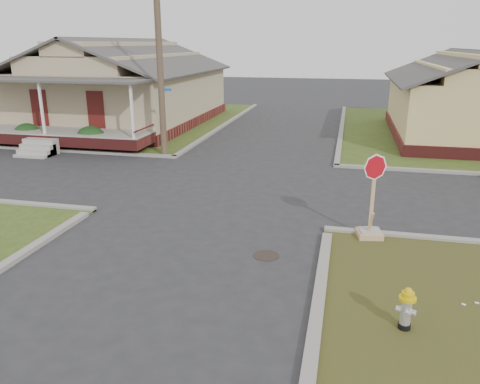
# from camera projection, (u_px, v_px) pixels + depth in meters

# --- Properties ---
(ground) EXTENTS (120.00, 120.00, 0.00)m
(ground) POSITION_uv_depth(u_px,v_px,m) (188.00, 240.00, 12.38)
(ground) COLOR #29292C
(ground) RESTS_ON ground
(verge_far_left) EXTENTS (19.00, 19.00, 0.05)m
(verge_far_left) POSITION_uv_depth(u_px,v_px,m) (93.00, 119.00, 31.86)
(verge_far_left) COLOR #344D1B
(verge_far_left) RESTS_ON ground
(curbs) EXTENTS (80.00, 40.00, 0.12)m
(curbs) POSITION_uv_depth(u_px,v_px,m) (233.00, 186.00, 17.02)
(curbs) COLOR gray
(curbs) RESTS_ON ground
(manhole) EXTENTS (0.64, 0.64, 0.01)m
(manhole) POSITION_uv_depth(u_px,v_px,m) (266.00, 255.00, 11.44)
(manhole) COLOR black
(manhole) RESTS_ON ground
(corner_house) EXTENTS (10.10, 15.50, 5.30)m
(corner_house) POSITION_uv_depth(u_px,v_px,m) (122.00, 88.00, 29.31)
(corner_house) COLOR maroon
(corner_house) RESTS_ON ground
(side_house_yellow) EXTENTS (7.60, 11.60, 4.70)m
(side_house_yellow) POSITION_uv_depth(u_px,v_px,m) (466.00, 98.00, 24.89)
(side_house_yellow) COLOR maroon
(side_house_yellow) RESTS_ON ground
(utility_pole) EXTENTS (1.80, 0.28, 9.00)m
(utility_pole) POSITION_uv_depth(u_px,v_px,m) (159.00, 50.00, 20.12)
(utility_pole) COLOR #49392A
(utility_pole) RESTS_ON ground
(fire_hydrant) EXTENTS (0.31, 0.31, 0.82)m
(fire_hydrant) POSITION_uv_depth(u_px,v_px,m) (407.00, 306.00, 8.32)
(fire_hydrant) COLOR black
(fire_hydrant) RESTS_ON ground
(stop_sign) EXTENTS (0.64, 0.63, 2.26)m
(stop_sign) POSITION_uv_depth(u_px,v_px,m) (371.00, 219.00, 12.31)
(stop_sign) COLOR tan
(stop_sign) RESTS_ON ground
(hedge_left) EXTENTS (1.43, 1.17, 1.09)m
(hedge_left) POSITION_uv_depth(u_px,v_px,m) (28.00, 134.00, 23.49)
(hedge_left) COLOR #173B15
(hedge_left) RESTS_ON verge_far_left
(hedge_right) EXTENTS (1.46, 1.19, 1.11)m
(hedge_right) POSITION_uv_depth(u_px,v_px,m) (91.00, 138.00, 22.49)
(hedge_right) COLOR #173B15
(hedge_right) RESTS_ON verge_far_left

